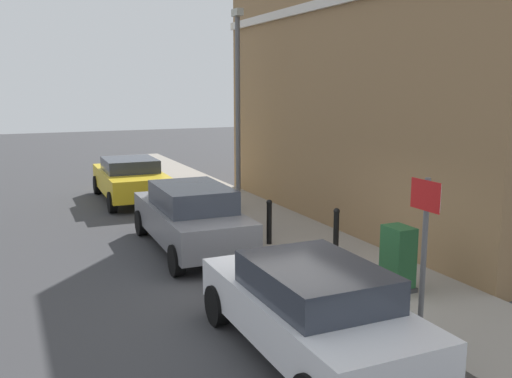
{
  "coord_description": "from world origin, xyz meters",
  "views": [
    {
      "loc": [
        -4.34,
        -8.63,
        3.72
      ],
      "look_at": [
        1.32,
        3.87,
        1.2
      ],
      "focal_mm": 39.27,
      "sensor_mm": 36.0,
      "label": 1
    }
  ],
  "objects_px": {
    "car_grey": "(191,216)",
    "car_yellow": "(130,178)",
    "bollard_near_cabinet": "(336,230)",
    "bollard_far_kerb": "(269,220)",
    "street_sign": "(425,232)",
    "car_white": "(310,307)",
    "lamppost": "(238,101)",
    "utility_cabinet": "(398,260)"
  },
  "relations": [
    {
      "from": "car_yellow",
      "to": "bollard_far_kerb",
      "type": "xyz_separation_m",
      "value": [
        1.7,
        -7.02,
        -0.04
      ]
    },
    {
      "from": "bollard_near_cabinet",
      "to": "car_grey",
      "type": "bearing_deg",
      "value": 139.29
    },
    {
      "from": "bollard_near_cabinet",
      "to": "lamppost",
      "type": "xyz_separation_m",
      "value": [
        -0.05,
        5.3,
        2.6
      ]
    },
    {
      "from": "car_grey",
      "to": "bollard_far_kerb",
      "type": "bearing_deg",
      "value": -114.57
    },
    {
      "from": "car_grey",
      "to": "bollard_far_kerb",
      "type": "height_order",
      "value": "car_grey"
    },
    {
      "from": "utility_cabinet",
      "to": "street_sign",
      "type": "distance_m",
      "value": 2.0
    },
    {
      "from": "bollard_near_cabinet",
      "to": "lamppost",
      "type": "distance_m",
      "value": 5.91
    },
    {
      "from": "car_white",
      "to": "bollard_near_cabinet",
      "type": "height_order",
      "value": "car_white"
    },
    {
      "from": "bollard_near_cabinet",
      "to": "bollard_far_kerb",
      "type": "distance_m",
      "value": 1.67
    },
    {
      "from": "utility_cabinet",
      "to": "lamppost",
      "type": "relative_size",
      "value": 0.2
    },
    {
      "from": "lamppost",
      "to": "car_white",
      "type": "bearing_deg",
      "value": -106.4
    },
    {
      "from": "car_grey",
      "to": "street_sign",
      "type": "distance_m",
      "value": 6.19
    },
    {
      "from": "car_grey",
      "to": "car_yellow",
      "type": "height_order",
      "value": "car_grey"
    },
    {
      "from": "car_grey",
      "to": "car_white",
      "type": "bearing_deg",
      "value": -179.89
    },
    {
      "from": "car_grey",
      "to": "bollard_far_kerb",
      "type": "xyz_separation_m",
      "value": [
        1.62,
        -0.78,
        -0.09
      ]
    },
    {
      "from": "car_yellow",
      "to": "bollard_near_cabinet",
      "type": "height_order",
      "value": "car_yellow"
    },
    {
      "from": "car_yellow",
      "to": "utility_cabinet",
      "type": "relative_size",
      "value": 3.83
    },
    {
      "from": "car_grey",
      "to": "car_yellow",
      "type": "xyz_separation_m",
      "value": [
        -0.07,
        6.24,
        -0.05
      ]
    },
    {
      "from": "car_white",
      "to": "bollard_near_cabinet",
      "type": "bearing_deg",
      "value": -36.91
    },
    {
      "from": "street_sign",
      "to": "lamppost",
      "type": "distance_m",
      "value": 9.22
    },
    {
      "from": "car_yellow",
      "to": "bollard_far_kerb",
      "type": "bearing_deg",
      "value": -165.2
    },
    {
      "from": "car_grey",
      "to": "bollard_near_cabinet",
      "type": "bearing_deg",
      "value": -129.49
    },
    {
      "from": "car_white",
      "to": "car_grey",
      "type": "height_order",
      "value": "car_grey"
    },
    {
      "from": "bollard_far_kerb",
      "to": "street_sign",
      "type": "relative_size",
      "value": 0.45
    },
    {
      "from": "car_yellow",
      "to": "bollard_far_kerb",
      "type": "height_order",
      "value": "car_yellow"
    },
    {
      "from": "car_grey",
      "to": "lamppost",
      "type": "relative_size",
      "value": 0.79
    },
    {
      "from": "car_grey",
      "to": "lamppost",
      "type": "bearing_deg",
      "value": -37.28
    },
    {
      "from": "lamppost",
      "to": "street_sign",
      "type": "bearing_deg",
      "value": -95.38
    },
    {
      "from": "car_white",
      "to": "utility_cabinet",
      "type": "bearing_deg",
      "value": -62.37
    },
    {
      "from": "utility_cabinet",
      "to": "car_white",
      "type": "bearing_deg",
      "value": -152.46
    },
    {
      "from": "car_yellow",
      "to": "lamppost",
      "type": "bearing_deg",
      "value": -139.38
    },
    {
      "from": "bollard_far_kerb",
      "to": "lamppost",
      "type": "xyz_separation_m",
      "value": [
        0.86,
        3.91,
        2.6
      ]
    },
    {
      "from": "utility_cabinet",
      "to": "bollard_near_cabinet",
      "type": "distance_m",
      "value": 2.19
    },
    {
      "from": "utility_cabinet",
      "to": "bollard_near_cabinet",
      "type": "height_order",
      "value": "utility_cabinet"
    },
    {
      "from": "bollard_far_kerb",
      "to": "street_sign",
      "type": "height_order",
      "value": "street_sign"
    },
    {
      "from": "car_grey",
      "to": "bollard_near_cabinet",
      "type": "distance_m",
      "value": 3.35
    },
    {
      "from": "car_white",
      "to": "bollard_far_kerb",
      "type": "height_order",
      "value": "car_white"
    },
    {
      "from": "car_grey",
      "to": "bollard_near_cabinet",
      "type": "xyz_separation_m",
      "value": [
        2.54,
        -2.18,
        -0.09
      ]
    },
    {
      "from": "car_yellow",
      "to": "bollard_near_cabinet",
      "type": "distance_m",
      "value": 8.81
    },
    {
      "from": "utility_cabinet",
      "to": "lamppost",
      "type": "distance_m",
      "value": 7.93
    },
    {
      "from": "bollard_near_cabinet",
      "to": "street_sign",
      "type": "height_order",
      "value": "street_sign"
    },
    {
      "from": "utility_cabinet",
      "to": "bollard_far_kerb",
      "type": "relative_size",
      "value": 1.11
    }
  ]
}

